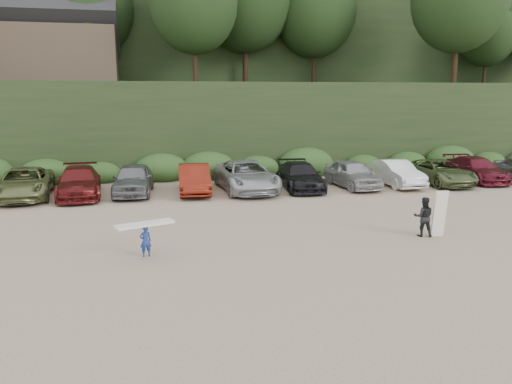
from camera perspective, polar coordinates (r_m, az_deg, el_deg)
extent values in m
plane|color=tan|center=(18.27, 7.21, -5.57)|extent=(120.00, 120.00, 0.00)
cube|color=black|center=(39.02, -3.35, 7.83)|extent=(80.00, 14.00, 6.00)
cube|color=black|center=(56.88, -6.21, 13.85)|extent=(90.00, 30.00, 16.00)
ellipsoid|color=black|center=(39.38, -3.49, 19.53)|extent=(66.00, 12.00, 10.00)
cube|color=#2B491E|center=(31.80, -2.25, 2.75)|extent=(46.20, 2.00, 1.20)
cube|color=brown|center=(41.08, -21.23, 14.27)|extent=(8.00, 6.00, 4.00)
imported|color=olive|center=(28.00, -24.96, 0.92)|extent=(3.01, 5.71, 1.53)
imported|color=#5A1414|center=(27.28, -19.57, 1.06)|extent=(2.57, 5.41, 1.52)
imported|color=slate|center=(27.13, -13.84, 1.44)|extent=(2.25, 4.88, 1.62)
imported|color=maroon|center=(26.89, -7.07, 1.49)|extent=(1.83, 4.70, 1.53)
imported|color=#A9AAAF|center=(27.30, -1.11, 1.85)|extent=(3.07, 6.07, 1.64)
imported|color=black|center=(27.98, 5.08, 1.84)|extent=(2.33, 5.14, 1.46)
imported|color=#9F9EA3|center=(28.86, 10.95, 2.07)|extent=(2.22, 4.74, 1.57)
imported|color=white|center=(29.89, 15.66, 2.09)|extent=(1.76, 4.57, 1.49)
imported|color=#536239|center=(31.32, 20.20, 2.16)|extent=(2.65, 5.26, 1.43)
imported|color=maroon|center=(33.20, 23.87, 2.38)|extent=(2.32, 5.12, 1.46)
imported|color=navy|center=(16.70, -12.51, -5.51)|extent=(0.42, 0.32, 1.03)
cube|color=white|center=(16.55, -12.59, -3.60)|extent=(1.95, 1.14, 0.08)
imported|color=black|center=(19.56, 18.61, -2.70)|extent=(0.88, 0.78, 1.49)
cube|color=silver|center=(19.63, 20.24, -2.35)|extent=(0.50, 0.26, 1.76)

